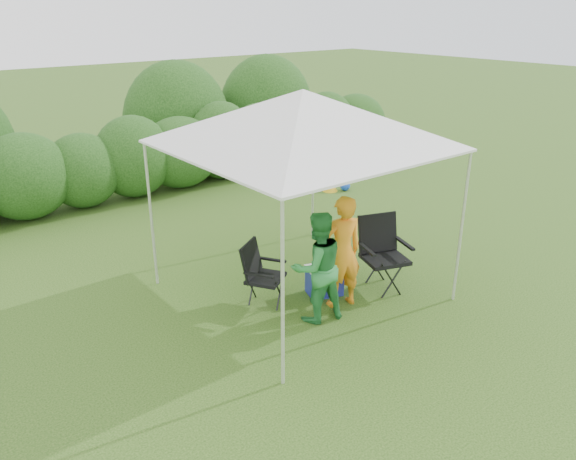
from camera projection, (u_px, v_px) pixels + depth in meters
ground at (324, 304)px, 7.66m from camera, size 70.00×70.00×0.00m
hedge at (138, 158)px, 11.78m from camera, size 14.64×1.53×1.80m
canopy at (303, 119)px, 7.11m from camera, size 3.10×3.10×2.83m
chair_right at (382, 248)px, 7.96m from camera, size 0.78×0.75×1.05m
chair_left at (260, 270)px, 7.53m from camera, size 0.68×0.67×0.87m
man at (342, 252)px, 7.39m from camera, size 0.64×0.51×1.56m
woman at (317, 267)px, 7.06m from camera, size 0.81×0.69×1.47m
cooler at (324, 280)px, 7.88m from camera, size 0.58×0.50×0.41m
bottle at (330, 259)px, 7.77m from camera, size 0.06×0.06×0.24m
lawn_toy at (334, 185)px, 12.31m from camera, size 0.55×0.46×0.28m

